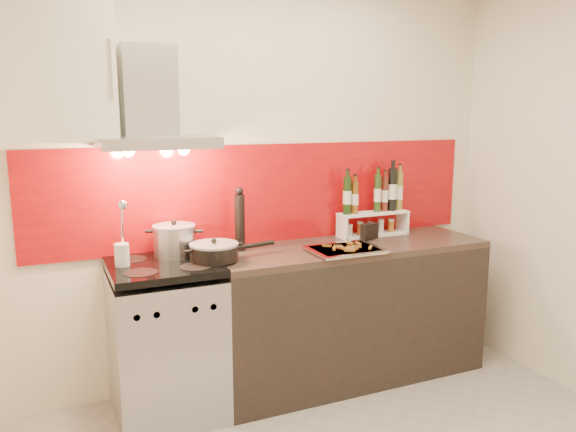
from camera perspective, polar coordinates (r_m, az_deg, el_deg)
name	(u,v)px	position (r m, az deg, el deg)	size (l,w,h in m)	color
back_wall	(260,182)	(3.63, -2.88, 3.52)	(3.40, 0.02, 2.60)	silver
backsplash	(268,194)	(3.65, -2.06, 2.29)	(3.00, 0.02, 0.64)	maroon
range_stove	(167,342)	(3.38, -12.24, -12.39)	(0.60, 0.60, 0.91)	#B7B7BA
counter	(348,311)	(3.78, 6.12, -9.55)	(1.80, 0.60, 0.90)	black
range_hood	(152,112)	(3.25, -13.66, 10.25)	(0.62, 0.50, 0.61)	#B7B7BA
upper_cabinet	(41,70)	(3.20, -23.80, 13.39)	(0.70, 0.35, 0.72)	white
stock_pot	(174,240)	(3.36, -11.46, -2.42)	(0.25, 0.25, 0.21)	#B7B7BA
saute_pan	(215,251)	(3.23, -7.40, -3.59)	(0.54, 0.28, 0.13)	black
utensil_jar	(122,247)	(3.19, -16.51, -3.08)	(0.08, 0.12, 0.38)	silver
pepper_mill	(240,220)	(3.44, -4.92, -0.43)	(0.06, 0.06, 0.39)	black
step_shelf	(375,207)	(3.90, 8.87, 0.89)	(0.51, 0.14, 0.46)	white
caddy_box	(369,231)	(3.79, 8.28, -1.50)	(0.12, 0.05, 0.10)	black
baking_tray	(345,249)	(3.45, 5.81, -3.39)	(0.44, 0.34, 0.03)	silver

